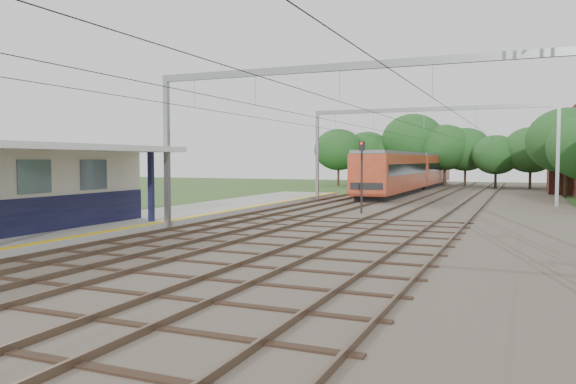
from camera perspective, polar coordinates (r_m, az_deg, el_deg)
The scene contains 8 objects.
ballast_bed at distance 37.00m, azimuth 13.49°, elevation -1.68°, with size 18.00×90.00×0.10m, color #473D33.
platform at distance 27.05m, azimuth -17.68°, elevation -3.27°, with size 5.00×52.00×0.35m, color gray.
yellow_stripe at distance 25.63m, azimuth -13.86°, elevation -3.16°, with size 0.45×52.00×0.01m, color yellow.
rail_tracks at distance 37.48m, azimuth 9.72°, elevation -1.38°, with size 11.80×88.00×0.15m.
catenary_system at distance 32.43m, azimuth 11.16°, elevation 7.32°, with size 17.22×88.00×7.00m.
tree_band at distance 63.82m, azimuth 17.44°, elevation 4.68°, with size 31.72×30.88×8.82m.
train at distance 58.39m, azimuth 12.57°, elevation 2.15°, with size 2.90×36.09×3.81m.
signal_post at distance 32.58m, azimuth 7.50°, elevation 2.32°, with size 0.32×0.28×4.26m.
Camera 1 is at (10.04, -6.37, 3.18)m, focal length 35.00 mm.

